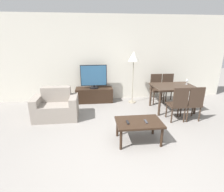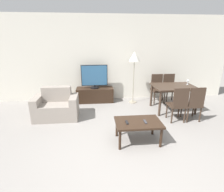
# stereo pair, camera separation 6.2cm
# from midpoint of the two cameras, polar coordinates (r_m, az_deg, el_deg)

# --- Properties ---
(ground_plane) EXTENTS (18.00, 18.00, 0.00)m
(ground_plane) POSITION_cam_midpoint_polar(r_m,az_deg,el_deg) (3.09, 7.06, -21.72)
(ground_plane) COLOR gray
(wall_back) EXTENTS (7.88, 0.06, 2.70)m
(wall_back) POSITION_cam_midpoint_polar(r_m,az_deg,el_deg) (5.81, 0.21, 12.03)
(wall_back) COLOR silver
(wall_back) RESTS_ON ground_plane
(armchair) EXTENTS (1.10, 0.64, 0.79)m
(armchair) POSITION_cam_midpoint_polar(r_m,az_deg,el_deg) (4.72, -17.31, -3.50)
(armchair) COLOR gray
(armchair) RESTS_ON ground_plane
(tv_stand) EXTENTS (1.18, 0.45, 0.47)m
(tv_stand) POSITION_cam_midpoint_polar(r_m,az_deg,el_deg) (5.72, -5.27, 0.40)
(tv_stand) COLOR black
(tv_stand) RESTS_ON ground_plane
(tv) EXTENTS (0.83, 0.29, 0.74)m
(tv) POSITION_cam_midpoint_polar(r_m,az_deg,el_deg) (5.56, -5.45, 6.34)
(tv) COLOR black
(tv) RESTS_ON tv_stand
(coffee_table) EXTENTS (0.89, 0.59, 0.44)m
(coffee_table) POSITION_cam_midpoint_polar(r_m,az_deg,el_deg) (3.51, 9.03, -9.04)
(coffee_table) COLOR black
(coffee_table) RESTS_ON ground_plane
(dining_table) EXTENTS (1.14, 0.85, 0.72)m
(dining_table) POSITION_cam_midpoint_polar(r_m,az_deg,el_deg) (5.21, 19.84, 2.15)
(dining_table) COLOR #38281E
(dining_table) RESTS_ON ground_plane
(dining_chair_near) EXTENTS (0.40, 0.40, 0.89)m
(dining_chair_near) POSITION_cam_midpoint_polar(r_m,az_deg,el_deg) (4.54, 21.20, -2.21)
(dining_chair_near) COLOR #38281E
(dining_chair_near) RESTS_ON ground_plane
(dining_chair_far) EXTENTS (0.40, 0.40, 0.89)m
(dining_chair_far) POSITION_cam_midpoint_polar(r_m,az_deg,el_deg) (5.98, 18.51, 2.84)
(dining_chair_far) COLOR #38281E
(dining_chair_far) RESTS_ON ground_plane
(dining_chair_near_right) EXTENTS (0.40, 0.40, 0.89)m
(dining_chair_near_right) POSITION_cam_midpoint_polar(r_m,az_deg,el_deg) (4.73, 25.52, -1.98)
(dining_chair_near_right) COLOR #38281E
(dining_chair_near_right) RESTS_ON ground_plane
(dining_chair_far_left) EXTENTS (0.40, 0.40, 0.89)m
(dining_chair_far_left) POSITION_cam_midpoint_polar(r_m,az_deg,el_deg) (5.83, 14.92, 2.79)
(dining_chair_far_left) COLOR #38281E
(dining_chair_far_left) RESTS_ON ground_plane
(floor_lamp) EXTENTS (0.34, 0.34, 1.61)m
(floor_lamp) POSITION_cam_midpoint_polar(r_m,az_deg,el_deg) (5.43, 7.65, 11.92)
(floor_lamp) COLOR gray
(floor_lamp) RESTS_ON ground_plane
(remote_primary) EXTENTS (0.04, 0.15, 0.02)m
(remote_primary) POSITION_cam_midpoint_polar(r_m,az_deg,el_deg) (3.40, 5.40, -8.55)
(remote_primary) COLOR black
(remote_primary) RESTS_ON coffee_table
(remote_secondary) EXTENTS (0.04, 0.15, 0.02)m
(remote_secondary) POSITION_cam_midpoint_polar(r_m,az_deg,el_deg) (3.48, 11.31, -8.21)
(remote_secondary) COLOR #38383D
(remote_secondary) RESTS_ON coffee_table
(wine_glass_left) EXTENTS (0.07, 0.07, 0.15)m
(wine_glass_left) POSITION_cam_midpoint_polar(r_m,az_deg,el_deg) (5.46, 23.84, 4.49)
(wine_glass_left) COLOR silver
(wine_glass_left) RESTS_ON dining_table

